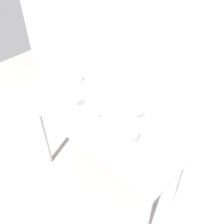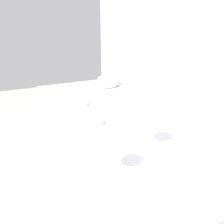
# 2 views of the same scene
# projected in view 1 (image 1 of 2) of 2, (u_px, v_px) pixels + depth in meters

# --- Properties ---
(ground_plane) EXTENTS (6.00, 6.00, 0.00)m
(ground_plane) POSITION_uv_depth(u_px,v_px,m) (108.00, 181.00, 2.63)
(ground_plane) COLOR gray
(back_wall) EXTENTS (3.80, 0.04, 2.60)m
(back_wall) POSITION_uv_depth(u_px,v_px,m) (149.00, 50.00, 2.04)
(back_wall) COLOR #B3B3B8
(back_wall) RESTS_ON ground_plane
(steel_counter) EXTENTS (1.40, 0.65, 0.90)m
(steel_counter) POSITION_uv_depth(u_px,v_px,m) (107.00, 127.00, 2.10)
(steel_counter) COLOR #AFAFB4
(steel_counter) RESTS_ON ground_plane
(wine_glass_near_right) EXTENTS (0.09, 0.09, 0.17)m
(wine_glass_near_right) POSITION_uv_depth(u_px,v_px,m) (131.00, 134.00, 1.73)
(wine_glass_near_right) COLOR white
(wine_glass_near_right) RESTS_ON steel_counter
(wine_glass_near_left) EXTENTS (0.09, 0.09, 0.16)m
(wine_glass_near_left) POSITION_uv_depth(u_px,v_px,m) (75.00, 98.00, 2.04)
(wine_glass_near_left) COLOR white
(wine_glass_near_left) RESTS_ON steel_counter
(wine_glass_near_center) EXTENTS (0.08, 0.08, 0.15)m
(wine_glass_near_center) POSITION_uv_depth(u_px,v_px,m) (98.00, 111.00, 1.93)
(wine_glass_near_center) COLOR white
(wine_glass_near_center) RESTS_ON steel_counter
(wine_glass_far_right) EXTENTS (0.09, 0.09, 0.16)m
(wine_glass_far_right) POSITION_uv_depth(u_px,v_px,m) (137.00, 110.00, 1.93)
(wine_glass_far_right) COLOR white
(wine_glass_far_right) RESTS_ON steel_counter
(open_notebook) EXTENTS (0.42, 0.35, 0.01)m
(open_notebook) POSITION_uv_depth(u_px,v_px,m) (110.00, 106.00, 2.13)
(open_notebook) COLOR white
(open_notebook) RESTS_ON steel_counter
(tasting_sheet_upper) EXTENTS (0.29, 0.31, 0.00)m
(tasting_sheet_upper) POSITION_uv_depth(u_px,v_px,m) (85.00, 93.00, 2.27)
(tasting_sheet_upper) COLOR white
(tasting_sheet_upper) RESTS_ON steel_counter
(tasting_sheet_lower) EXTENTS (0.20, 0.22, 0.00)m
(tasting_sheet_lower) POSITION_uv_depth(u_px,v_px,m) (160.00, 132.00, 1.91)
(tasting_sheet_lower) COLOR white
(tasting_sheet_lower) RESTS_ON steel_counter
(tasting_bowl) EXTENTS (0.15, 0.15, 0.05)m
(tasting_bowl) POSITION_uv_depth(u_px,v_px,m) (75.00, 78.00, 2.39)
(tasting_bowl) COLOR beige
(tasting_bowl) RESTS_ON steel_counter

